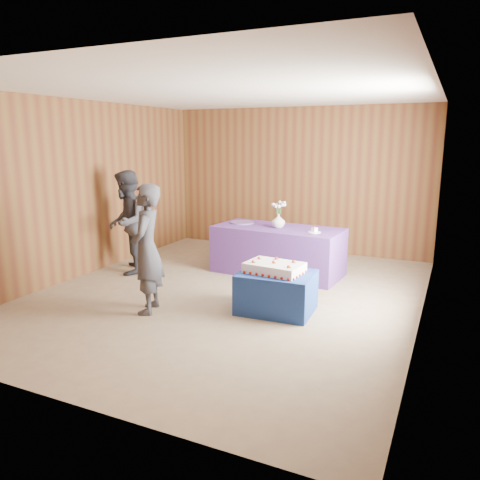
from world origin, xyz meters
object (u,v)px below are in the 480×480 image
Objects in this scene: guest_left at (147,249)px; guest_right at (127,223)px; cake_table at (276,292)px; vase at (278,221)px; serving_table at (278,251)px; sheet_cake at (274,268)px.

guest_left is 0.97× the size of guest_right.
cake_table is 1.78m from vase.
guest_right is at bearing -156.75° from vase.
guest_right reaches higher than cake_table.
serving_table is 9.20× the size of vase.
serving_table is at bearing 106.90° from cake_table.
vase is (-0.54, 1.58, 0.30)m from sheet_cake.
vase is at bearing 137.26° from guest_left.
serving_table is 2.46m from guest_left.
vase is 2.39m from guest_right.
sheet_cake is 0.46× the size of guest_right.
sheet_cake is 1.69m from vase.
guest_left is at bearing 18.28° from guest_right.
vase reaches higher than sheet_cake.
sheet_cake is 3.47× the size of vase.
guest_right is at bearing 172.91° from sheet_cake.
cake_table is 0.55× the size of guest_right.
sheet_cake is 0.47× the size of guest_left.
guest_left is (-0.87, -2.24, -0.06)m from vase.
vase is 2.41m from guest_left.
guest_right is (-2.18, -0.97, 0.45)m from serving_table.
serving_table is at bearing 114.94° from sheet_cake.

